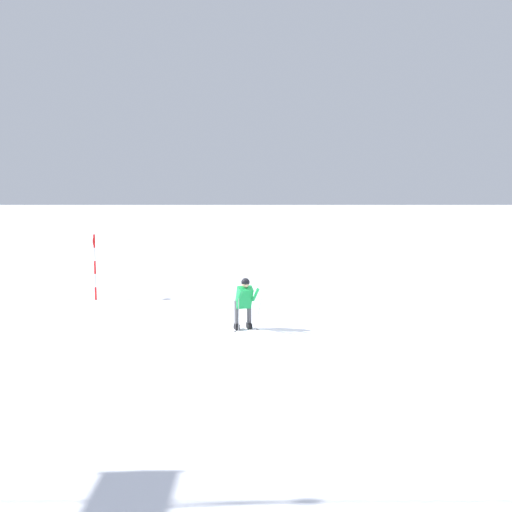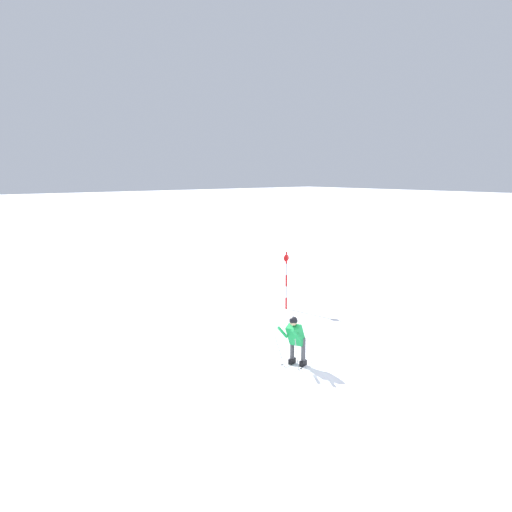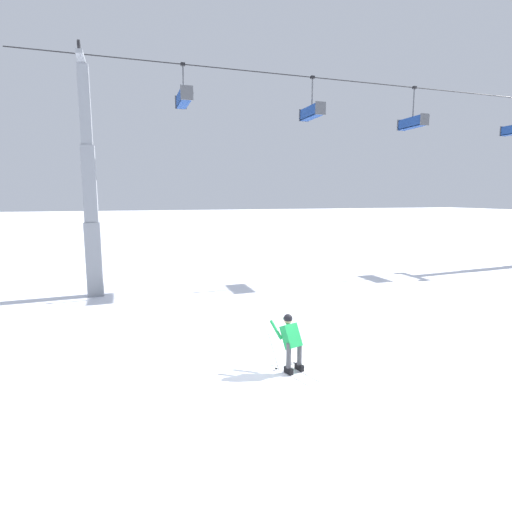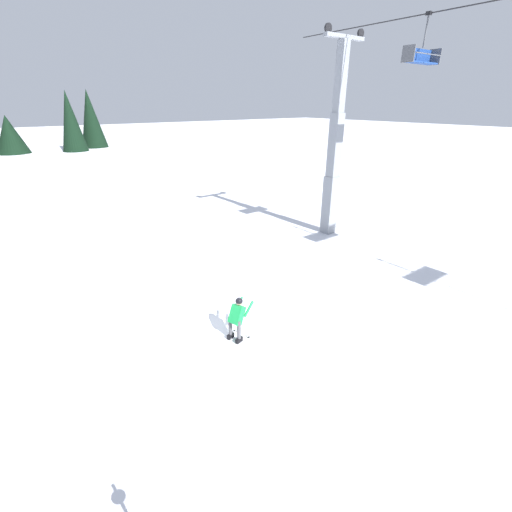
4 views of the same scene
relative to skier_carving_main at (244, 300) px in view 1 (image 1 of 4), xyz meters
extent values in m
plane|color=white|center=(-0.89, 0.02, -0.89)|extent=(260.00, 260.00, 0.00)
cube|color=white|center=(-0.14, -0.20, -0.88)|extent=(0.55, 1.55, 0.01)
cube|color=black|center=(-0.14, -0.20, -0.80)|extent=(0.19, 0.30, 0.16)
cylinder|color=#4C4C51|center=(-0.14, -0.20, -0.37)|extent=(0.13, 0.13, 0.68)
cube|color=white|center=(0.22, -0.09, -0.88)|extent=(0.55, 1.55, 0.01)
cube|color=black|center=(0.22, -0.09, -0.80)|extent=(0.19, 0.30, 0.16)
cylinder|color=#4C4C51|center=(0.22, -0.09, -0.37)|extent=(0.13, 0.13, 0.68)
cube|color=green|center=(0.00, -0.01, 0.08)|extent=(0.55, 0.61, 0.68)
sphere|color=tan|center=(-0.04, 0.12, 0.49)|extent=(0.23, 0.23, 0.23)
sphere|color=black|center=(-0.04, 0.12, 0.53)|extent=(0.24, 0.24, 0.24)
cylinder|color=green|center=(-0.32, 0.26, 0.19)|extent=(0.23, 0.51, 0.44)
cylinder|color=gray|center=(-0.38, 0.29, -0.43)|extent=(0.26, 0.42, 1.17)
cylinder|color=black|center=(-0.37, 0.11, -0.84)|extent=(0.07, 0.07, 0.01)
cylinder|color=green|center=(0.12, 0.40, 0.19)|extent=(0.23, 0.51, 0.44)
cylinder|color=gray|center=(0.15, 0.45, -0.43)|extent=(0.04, 0.48, 1.17)
cylinder|color=black|center=(0.25, 0.30, -0.84)|extent=(0.07, 0.07, 0.01)
cylinder|color=red|center=(5.49, -4.75, -0.65)|extent=(0.07, 0.07, 0.48)
cylinder|color=white|center=(5.49, -4.75, -0.17)|extent=(0.07, 0.07, 0.48)
cylinder|color=red|center=(5.49, -4.75, 0.31)|extent=(0.07, 0.07, 0.48)
cylinder|color=white|center=(5.49, -4.75, 0.79)|extent=(0.07, 0.07, 0.48)
cylinder|color=red|center=(5.49, -4.75, 1.27)|extent=(0.07, 0.07, 0.48)
cylinder|color=red|center=(5.50, -4.75, 1.26)|extent=(0.02, 0.28, 0.28)
camera|label=1|loc=(-0.35, 17.02, 3.15)|focal=42.73mm
camera|label=2|loc=(-12.06, 11.65, 4.87)|focal=41.43mm
camera|label=3|loc=(-4.05, -9.43, 3.76)|focal=28.08mm
camera|label=4|loc=(8.32, -5.41, 6.57)|focal=24.61mm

